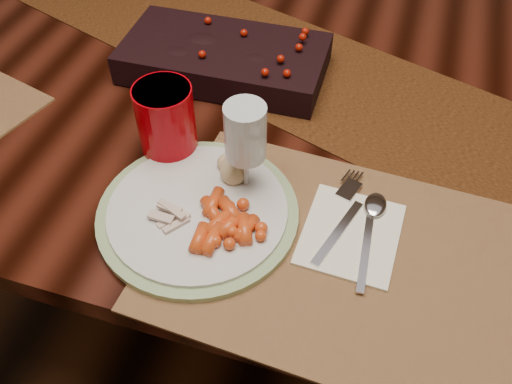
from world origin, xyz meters
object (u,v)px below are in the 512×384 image
(baby_carrots, at_px, (234,226))
(wine_glass, at_px, (246,153))
(red_cup, at_px, (166,122))
(mashed_potatoes, at_px, (230,163))
(dinner_plate, at_px, (198,212))
(turkey_shreds, at_px, (170,213))
(dining_table, at_px, (282,221))
(centerpiece, at_px, (224,54))
(napkin, at_px, (351,234))
(placemat_main, at_px, (335,256))

(baby_carrots, bearing_deg, wine_glass, 97.36)
(red_cup, bearing_deg, mashed_potatoes, -14.93)
(dinner_plate, bearing_deg, mashed_potatoes, 75.11)
(turkey_shreds, height_order, red_cup, red_cup)
(dining_table, distance_m, red_cup, 0.51)
(turkey_shreds, relative_size, wine_glass, 0.40)
(dining_table, height_order, red_cup, red_cup)
(mashed_potatoes, xyz_separation_m, turkey_shreds, (-0.05, -0.11, -0.01))
(red_cup, bearing_deg, wine_glass, -17.73)
(centerpiece, height_order, baby_carrots, centerpiece)
(dinner_plate, distance_m, turkey_shreds, 0.04)
(red_cup, bearing_deg, turkey_shreds, -66.28)
(dining_table, relative_size, napkin, 11.74)
(baby_carrots, xyz_separation_m, turkey_shreds, (-0.09, -0.00, -0.00))
(dinner_plate, distance_m, mashed_potatoes, 0.09)
(dining_table, distance_m, napkin, 0.51)
(dining_table, bearing_deg, wine_glass, -90.25)
(mashed_potatoes, bearing_deg, centerpiece, 111.40)
(mashed_potatoes, height_order, wine_glass, wine_glass)
(centerpiece, bearing_deg, dining_table, -10.08)
(red_cup, xyz_separation_m, wine_glass, (0.14, -0.05, 0.02))
(baby_carrots, height_order, turkey_shreds, baby_carrots)
(placemat_main, xyz_separation_m, baby_carrots, (-0.14, -0.01, 0.03))
(placemat_main, relative_size, wine_glass, 2.99)
(centerpiece, bearing_deg, dinner_plate, -76.87)
(dinner_plate, xyz_separation_m, red_cup, (-0.09, 0.11, 0.05))
(placemat_main, relative_size, baby_carrots, 4.89)
(dining_table, bearing_deg, napkin, -60.43)
(baby_carrots, bearing_deg, turkey_shreds, -177.14)
(baby_carrots, bearing_deg, mashed_potatoes, 111.66)
(dining_table, bearing_deg, dinner_plate, -99.36)
(mashed_potatoes, height_order, red_cup, red_cup)
(placemat_main, bearing_deg, turkey_shreds, -173.70)
(baby_carrots, xyz_separation_m, wine_glass, (-0.01, 0.09, 0.05))
(centerpiece, xyz_separation_m, napkin, (0.30, -0.32, -0.03))
(placemat_main, relative_size, turkey_shreds, 7.43)
(centerpiece, height_order, placemat_main, centerpiece)
(dining_table, height_order, dinner_plate, dinner_plate)
(turkey_shreds, bearing_deg, dinner_plate, 38.90)
(centerpiece, distance_m, napkin, 0.44)
(dinner_plate, distance_m, baby_carrots, 0.07)
(centerpiece, bearing_deg, mashed_potatoes, -68.60)
(dinner_plate, xyz_separation_m, baby_carrots, (0.06, -0.02, 0.02))
(mashed_potatoes, height_order, napkin, mashed_potatoes)
(centerpiece, distance_m, wine_glass, 0.31)
(dining_table, relative_size, mashed_potatoes, 24.82)
(placemat_main, relative_size, napkin, 3.21)
(baby_carrots, bearing_deg, red_cup, 139.17)
(dining_table, bearing_deg, centerpiece, 169.92)
(dining_table, xyz_separation_m, dinner_plate, (-0.05, -0.32, 0.39))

